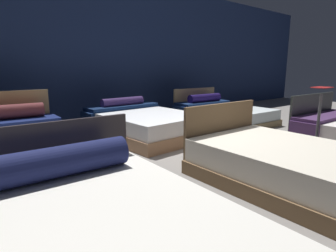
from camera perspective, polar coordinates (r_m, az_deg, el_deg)
ground_plane at (r=4.19m, az=8.81°, el=-6.62°), size 18.00×18.00×0.02m
showroom_back_wall at (r=7.12m, az=-14.86°, el=15.01°), size 18.00×0.06×3.50m
bed_0 at (r=1.92m, az=-15.33°, el=-22.02°), size 1.72×2.17×0.85m
bed_1 at (r=3.47m, az=22.91°, el=-7.24°), size 1.48×2.04×0.83m
bed_3 at (r=4.65m, az=-29.65°, el=-2.94°), size 1.78×2.05×0.93m
bed_4 at (r=5.42m, az=-4.84°, el=0.48°), size 1.75×2.23×0.70m
bed_5 at (r=6.98m, az=10.84°, el=2.58°), size 1.66×2.24×0.77m
price_sign at (r=4.56m, az=28.29°, el=-1.02°), size 0.28×0.24×1.04m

